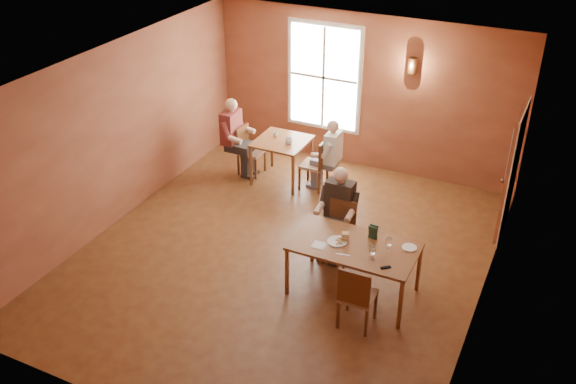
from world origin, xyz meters
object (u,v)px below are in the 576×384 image
at_px(chair_diner_white, 314,164).
at_px(chair_diner_maroon, 252,151).
at_px(main_table, 353,269).
at_px(diner_white, 315,156).
at_px(chair_empty, 358,294).
at_px(diner_main, 338,222).
at_px(diner_maroon, 250,138).
at_px(second_table, 282,160).
at_px(chair_diner_main, 338,233).

relative_size(chair_diner_white, chair_diner_maroon, 1.04).
bearing_deg(main_table, diner_white, 123.52).
distance_m(chair_empty, chair_diner_maroon, 4.64).
bearing_deg(chair_diner_maroon, main_table, 49.56).
height_order(diner_main, diner_maroon, diner_maroon).
distance_m(diner_main, second_table, 2.76).
relative_size(chair_empty, diner_maroon, 0.67).
relative_size(chair_diner_white, diner_white, 0.74).
height_order(chair_empty, diner_white, diner_white).
distance_m(diner_main, diner_maroon, 3.26).
xyz_separation_m(diner_main, diner_maroon, (-2.58, 1.98, 0.03)).
height_order(chair_diner_main, chair_diner_maroon, chair_diner_main).
distance_m(second_table, diner_maroon, 0.75).
distance_m(main_table, second_table, 3.54).
distance_m(chair_diner_main, diner_white, 2.31).
height_order(main_table, chair_diner_white, chair_diner_white).
bearing_deg(chair_empty, second_table, 129.03).
relative_size(second_table, diner_maroon, 0.64).
xyz_separation_m(main_table, diner_white, (-1.72, 2.60, 0.25)).
distance_m(chair_empty, second_table, 4.19).
height_order(diner_main, chair_diner_maroon, diner_main).
distance_m(chair_diner_maroon, diner_maroon, 0.26).
bearing_deg(diner_maroon, diner_white, 90.00).
distance_m(main_table, chair_empty, 0.68).
distance_m(chair_diner_main, chair_diner_maroon, 3.22).
bearing_deg(chair_empty, chair_diner_maroon, 135.19).
bearing_deg(second_table, chair_empty, -49.99).
xyz_separation_m(diner_main, chair_diner_white, (-1.25, 1.98, -0.21)).
bearing_deg(diner_white, chair_diner_maroon, 90.00).
relative_size(chair_empty, second_table, 1.05).
relative_size(main_table, diner_maroon, 1.19).
xyz_separation_m(chair_empty, second_table, (-2.70, 3.21, -0.08)).
bearing_deg(chair_empty, diner_white, 121.13).
height_order(diner_main, second_table, diner_main).
distance_m(diner_main, chair_diner_maroon, 3.24).
bearing_deg(chair_diner_main, chair_empty, 122.17).
bearing_deg(chair_diner_main, chair_diner_white, -57.29).
xyz_separation_m(diner_white, diner_maroon, (-1.36, 0.00, 0.07)).
bearing_deg(chair_diner_main, diner_white, -57.92).
bearing_deg(diner_maroon, chair_diner_maroon, 90.00).
relative_size(chair_diner_main, second_table, 1.03).
relative_size(chair_diner_maroon, diner_maroon, 0.65).
height_order(diner_main, chair_empty, diner_main).
distance_m(diner_main, chair_diner_white, 2.36).
height_order(diner_white, chair_diner_maroon, diner_white).
bearing_deg(diner_maroon, second_table, 90.00).
relative_size(main_table, diner_main, 1.24).
bearing_deg(chair_diner_maroon, chair_diner_white, 90.00).
bearing_deg(diner_maroon, chair_diner_main, 52.92).
xyz_separation_m(chair_diner_white, diner_maroon, (-1.33, 0.00, 0.24)).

